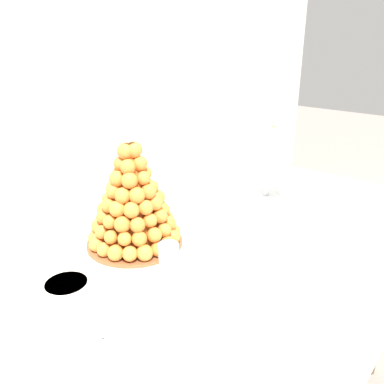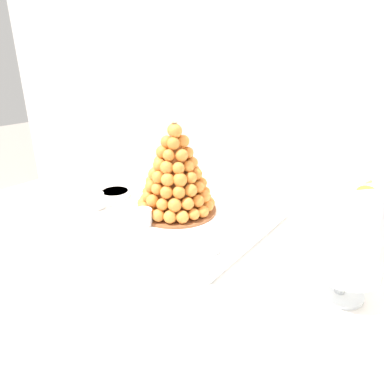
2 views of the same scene
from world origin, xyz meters
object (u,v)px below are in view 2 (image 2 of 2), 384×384
at_px(croquembouche, 175,174).
at_px(dessert_cup_mid_left, 143,218).
at_px(dessert_cup_centre, 211,242).
at_px(macaron_goblet, 351,232).
at_px(wine_glass, 183,156).
at_px(creme_brulee_ramekin, 115,193).
at_px(dessert_cup_left, 95,201).
at_px(serving_tray, 170,213).

distance_m(croquembouche, dessert_cup_mid_left, 0.16).
relative_size(dessert_cup_centre, macaron_goblet, 0.20).
bearing_deg(macaron_goblet, wine_glass, 154.04).
bearing_deg(creme_brulee_ramekin, croquembouche, 9.50).
relative_size(dessert_cup_left, wine_glass, 0.40).
height_order(croquembouche, dessert_cup_mid_left, croquembouche).
bearing_deg(dessert_cup_mid_left, dessert_cup_centre, 0.74).
height_order(croquembouche, macaron_goblet, croquembouche).
xyz_separation_m(dessert_cup_left, macaron_goblet, (0.73, 0.04, 0.12)).
bearing_deg(croquembouche, wine_glass, 123.92).
relative_size(croquembouche, macaron_goblet, 1.22).
relative_size(croquembouche, dessert_cup_left, 5.23).
height_order(dessert_cup_mid_left, dessert_cup_centre, dessert_cup_centre).
bearing_deg(dessert_cup_mid_left, croquembouche, 84.47).
xyz_separation_m(dessert_cup_left, dessert_cup_mid_left, (0.21, 0.01, 0.00)).
bearing_deg(creme_brulee_ramekin, macaron_goblet, -4.11).
relative_size(dessert_cup_centre, wine_glass, 0.35).
distance_m(serving_tray, dessert_cup_centre, 0.25).
xyz_separation_m(serving_tray, croquembouche, (0.01, 0.02, 0.12)).
height_order(serving_tray, macaron_goblet, macaron_goblet).
xyz_separation_m(macaron_goblet, wine_glass, (-0.67, 0.33, -0.04)).
distance_m(dessert_cup_centre, macaron_goblet, 0.32).
bearing_deg(dessert_cup_centre, dessert_cup_left, -178.60).
bearing_deg(serving_tray, creme_brulee_ramekin, -175.70).
relative_size(dessert_cup_mid_left, wine_glass, 0.35).
relative_size(creme_brulee_ramekin, wine_glass, 0.69).
relative_size(dessert_cup_mid_left, creme_brulee_ramekin, 0.50).
bearing_deg(dessert_cup_mid_left, serving_tray, 86.41).
height_order(dessert_cup_left, wine_glass, wine_glass).
bearing_deg(croquembouche, dessert_cup_centre, -30.21).
bearing_deg(wine_glass, creme_brulee_ramekin, -106.53).
xyz_separation_m(croquembouche, wine_glass, (-0.16, 0.23, -0.02)).
bearing_deg(dessert_cup_centre, creme_brulee_ramekin, 169.28).
bearing_deg(creme_brulee_ramekin, wine_glass, 73.47).
distance_m(serving_tray, croquembouche, 0.12).
xyz_separation_m(dessert_cup_left, wine_glass, (0.06, 0.37, 0.08)).
relative_size(dessert_cup_left, dessert_cup_mid_left, 1.17).
height_order(dessert_cup_left, dessert_cup_centre, dessert_cup_centre).
xyz_separation_m(creme_brulee_ramekin, macaron_goblet, (0.75, -0.05, 0.13)).
bearing_deg(dessert_cup_left, serving_tray, 28.11).
bearing_deg(wine_glass, dessert_cup_mid_left, -68.25).
bearing_deg(macaron_goblet, croquembouche, 169.67).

